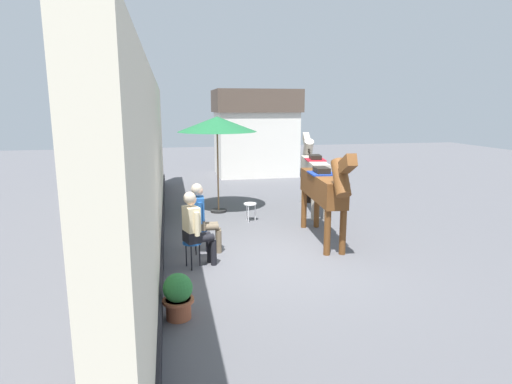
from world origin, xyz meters
TOP-DOWN VIEW (x-y plane):
  - ground_plane at (0.00, 3.00)m, footprint 40.00×40.00m
  - pub_facade_wall at (-2.55, 1.50)m, footprint 0.34×14.00m
  - distant_cottage at (1.40, 10.08)m, footprint 3.40×2.60m
  - seated_visitor_near at (-1.79, -0.17)m, footprint 0.61×0.49m
  - seated_visitor_far at (-1.60, 0.59)m, footprint 0.61×0.49m
  - saddled_horse_near at (0.97, 0.79)m, footprint 0.61×3.00m
  - saddled_horse_far at (1.69, 3.54)m, footprint 0.81×2.98m
  - flower_planter_near at (-2.15, -2.05)m, footprint 0.43×0.43m
  - cafe_parasol at (-0.91, 3.83)m, footprint 2.10×2.10m
  - spare_stool_white at (-0.24, 2.71)m, footprint 0.32×0.32m

SIDE VIEW (x-z plane):
  - ground_plane at x=0.00m, z-range 0.00..0.00m
  - flower_planter_near at x=-2.15m, z-range 0.01..0.65m
  - spare_stool_white at x=-0.24m, z-range 0.17..0.63m
  - seated_visitor_near at x=-1.79m, z-range 0.08..1.47m
  - seated_visitor_far at x=-1.60m, z-range 0.08..1.47m
  - saddled_horse_near at x=0.97m, z-range 0.13..2.19m
  - saddled_horse_far at x=1.69m, z-range 0.13..2.19m
  - pub_facade_wall at x=-2.55m, z-range -0.16..3.24m
  - distant_cottage at x=1.40m, z-range 0.05..3.55m
  - cafe_parasol at x=-0.91m, z-range 1.07..3.65m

